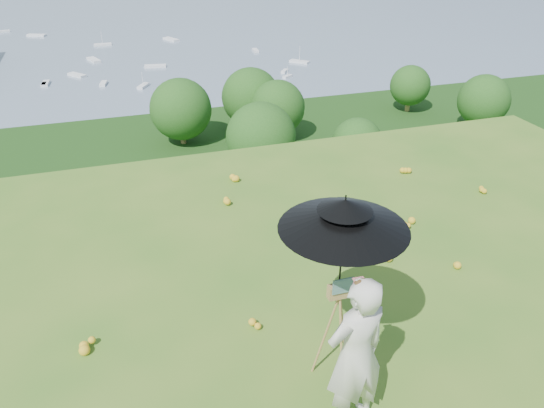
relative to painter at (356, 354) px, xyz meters
name	(u,v)px	position (x,y,z in m)	size (l,w,h in m)	color
ground	(427,362)	(1.23, 0.45, -0.92)	(14.00, 14.00, 0.00)	#3F7521
forest_slope	(179,323)	(1.23, 35.45, -29.92)	(140.00, 56.00, 22.00)	#143B10
shoreline_tier	(144,197)	(1.23, 75.45, -36.92)	(170.00, 28.00, 8.00)	#6B6655
bay_water	(104,17)	(1.23, 240.45, -34.92)	(700.00, 700.00, 0.00)	slate
slope_trees	(164,190)	(1.23, 35.45, -15.92)	(110.00, 50.00, 6.00)	#194715
harbor_town	(139,160)	(1.23, 75.45, -30.42)	(110.00, 22.00, 5.00)	silver
moored_boats	(69,63)	(-11.27, 161.45, -34.57)	(140.00, 140.00, 0.70)	white
wildflowers	(417,344)	(1.23, 0.70, -0.86)	(10.00, 10.50, 0.12)	gold
painter	(356,354)	(0.00, 0.00, 0.00)	(0.67, 0.44, 1.83)	white
field_easel	(337,328)	(0.08, 0.61, -0.20)	(0.54, 0.54, 1.43)	#A07743
sun_umbrella	(342,247)	(0.08, 0.64, 0.85)	(1.31, 1.31, 1.18)	black
painter_cap	(363,284)	(0.00, 0.00, 0.86)	(0.18, 0.21, 0.10)	#DF7A7E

